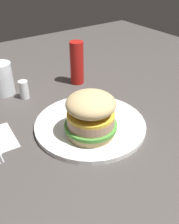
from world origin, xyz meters
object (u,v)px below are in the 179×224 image
Objects in this scene: sandwich at (91,115)px; fries_pile at (97,107)px; ketchup_bottle at (77,63)px; plate at (90,124)px; drink_glass at (2,80)px; salt_shaker at (24,90)px.

fries_pile is at bearing -134.10° from sandwich.
fries_pile is 0.20m from ketchup_bottle.
fries_pile is (-0.05, -0.04, 0.01)m from plate.
plate is 0.32m from drink_glass.
ketchup_bottle is (-0.11, -0.23, 0.06)m from plate.
sandwich reaches higher than plate.
sandwich is 0.89× the size of ketchup_bottle.
plate is at bearing 37.29° from fries_pile.
salt_shaker is (0.19, -0.00, -0.04)m from ketchup_bottle.
salt_shaker reaches higher than plate.
salt_shaker is at bearing -56.00° from fries_pile.
salt_shaker is (-0.04, 0.06, -0.02)m from drink_glass.
salt_shaker is at bearing -71.54° from plate.
fries_pile is at bearing 123.63° from drink_glass.
drink_glass is 0.71× the size of ketchup_bottle.
plate is 2.01× the size of ketchup_bottle.
fries_pile is at bearing 124.00° from salt_shaker.
plate is at bearing 111.82° from drink_glass.
fries_pile is 1.10× the size of drink_glass.
drink_glass reaches higher than plate.
fries_pile is at bearing -142.71° from plate.
sandwich reaches higher than salt_shaker.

